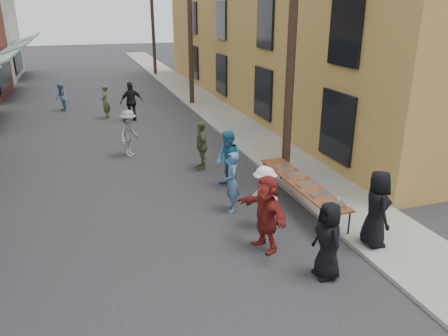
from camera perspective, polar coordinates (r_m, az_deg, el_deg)
ground at (r=10.28m, az=-6.81°, el=-10.18°), size 120.00×120.00×0.00m
sidewalk at (r=25.16m, az=-2.63°, el=8.52°), size 2.20×60.00×0.10m
building_ochre at (r=26.04m, az=11.68°, el=19.52°), size 10.00×28.00×10.00m
utility_pole_near at (r=13.15m, az=8.91°, el=17.07°), size 0.26×0.26×9.00m
utility_pole_mid at (r=24.46m, az=-4.47°, el=18.66°), size 0.26×0.26×9.00m
utility_pole_far at (r=36.22m, az=-9.34°, el=18.99°), size 0.26×0.26×9.00m
serving_table at (r=11.99m, az=10.09°, el=-1.96°), size 0.70×4.00×0.75m
catering_tray_sausage at (r=10.66m, az=14.25°, el=-4.74°), size 0.50×0.33×0.08m
catering_tray_foil_b at (r=11.16m, az=12.50°, el=-3.42°), size 0.50×0.33×0.08m
catering_tray_buns at (r=11.72m, az=10.79°, el=-2.13°), size 0.50×0.33×0.08m
catering_tray_foil_d at (r=12.29m, az=9.25°, el=-0.95°), size 0.50×0.33×0.08m
catering_tray_buns_end at (r=12.87m, az=7.84°, el=0.12°), size 0.50×0.33×0.08m
condiment_jar_a at (r=10.33m, az=14.08°, el=-5.58°), size 0.07×0.07×0.08m
condiment_jar_b at (r=10.40m, az=13.79°, el=-5.36°), size 0.07×0.07×0.08m
condiment_jar_c at (r=10.48m, az=13.51°, el=-5.14°), size 0.07×0.07×0.08m
cup_stack at (r=10.57m, az=15.89°, el=-5.01°), size 0.08×0.08×0.12m
guest_front_a at (r=9.05m, az=13.44°, el=-9.21°), size 0.52×0.80×1.64m
guest_front_b at (r=11.59m, az=1.03°, el=-1.83°), size 0.49×0.66×1.65m
guest_front_c at (r=13.01m, az=0.58°, el=1.02°), size 0.89×1.02×1.78m
guest_front_d at (r=10.75m, az=5.29°, el=-3.87°), size 0.85×1.16×1.61m
guest_front_e at (r=14.67m, az=-2.96°, el=2.98°), size 0.47×0.99×1.65m
guest_queue_back at (r=9.79m, az=5.52°, el=-5.88°), size 0.90×1.73×1.78m
server at (r=10.29m, az=19.30°, el=-5.03°), size 0.75×0.97×1.78m
passerby_left at (r=16.30m, az=-12.32°, el=4.44°), size 1.13×1.28×1.72m
passerby_mid at (r=21.48m, az=-12.00°, el=8.47°), size 1.18×0.70×1.88m
passerby_right at (r=22.34m, az=-15.23°, el=8.36°), size 0.56×0.69×1.66m
passerby_far at (r=24.64m, az=-20.50°, el=8.62°), size 0.64×0.77×1.45m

